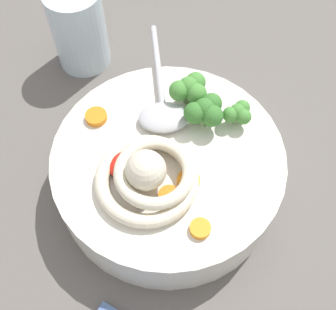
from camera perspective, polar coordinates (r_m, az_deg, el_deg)
name	(u,v)px	position (r cm, az deg, el deg)	size (l,w,h in cm)	color
table_slab	(159,173)	(56.55, -1.17, -2.46)	(99.05, 99.05, 3.24)	#5B5651
soup_bowl	(168,169)	(50.91, 0.00, -1.93)	(26.68, 26.68, 6.86)	silver
noodle_pile	(149,176)	(45.04, -2.61, -2.76)	(12.30, 12.06, 4.95)	beige
soup_spoon	(163,108)	(50.78, -0.69, 6.30)	(13.70, 15.33, 1.60)	#B7B7BC
chili_sauce_dollop	(123,164)	(46.80, -6.07, -1.20)	(3.52, 3.17, 1.58)	red
broccoli_floret_beside_noodles	(206,111)	(48.71, 5.03, 5.93)	(4.86, 4.18, 3.85)	#7A9E60
broccoli_floret_right	(238,113)	(49.79, 9.36, 5.58)	(3.58, 3.08, 2.83)	#7A9E60
broccoli_floret_center	(190,89)	(50.62, 2.93, 8.84)	(4.80, 4.13, 3.80)	#7A9E60
carrot_slice_rear	(96,117)	(51.25, -9.57, 5.06)	(2.56, 2.56, 0.73)	orange
carrot_slice_front	(200,228)	(43.89, 4.32, -9.76)	(2.18, 2.18, 0.73)	orange
carrot_slice_near_spoon	(188,181)	(46.11, 2.74, -3.44)	(2.51, 2.51, 0.70)	orange
carrot_slice_left	(169,196)	(45.38, 0.19, -5.45)	(2.41, 2.41, 0.47)	orange
drinking_glass	(79,29)	(63.53, -11.82, 16.19)	(7.65, 7.65, 11.98)	silver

